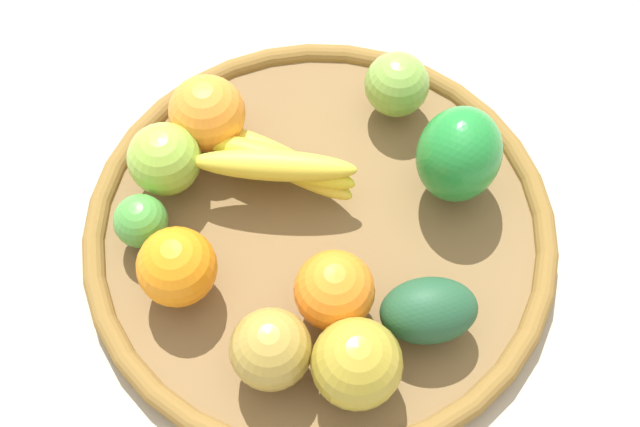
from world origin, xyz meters
The scene contains 13 objects.
ground_plane centered at (0.00, 0.00, 0.00)m, with size 2.40×2.40×0.00m, color #B5AC97.
basket centered at (0.00, 0.00, 0.01)m, with size 0.45×0.45×0.03m.
banana_bunch centered at (-0.05, 0.04, 0.06)m, with size 0.16×0.09×0.06m.
bell_pepper centered at (0.11, 0.09, 0.08)m, with size 0.09×0.08×0.10m, color #218835.
orange_0 centered at (0.04, -0.08, 0.06)m, with size 0.07×0.07×0.07m, color orange.
apple_0 centered at (0.03, 0.16, 0.06)m, with size 0.07×0.07×0.07m, color #7DAB45.
apple_3 centered at (-0.16, 0.00, 0.06)m, with size 0.07×0.07×0.07m, color #8EBB40.
avocado centered at (0.12, -0.07, 0.06)m, with size 0.09×0.06×0.06m, color #214F31.
orange_1 centered at (-0.10, -0.10, 0.06)m, with size 0.07×0.07×0.07m, color orange.
apple_2 centered at (0.01, -0.14, 0.06)m, with size 0.07×0.07×0.07m, color #A6893A.
orange_2 centered at (-0.14, 0.06, 0.07)m, with size 0.08×0.08×0.08m, color orange.
apple_1 centered at (0.08, -0.13, 0.07)m, with size 0.08×0.08×0.08m, color #A6922D.
lime_0 centered at (-0.15, -0.06, 0.05)m, with size 0.05×0.05×0.05m, color #49983C.
Camera 1 is at (0.13, -0.37, 0.74)m, focal length 48.32 mm.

